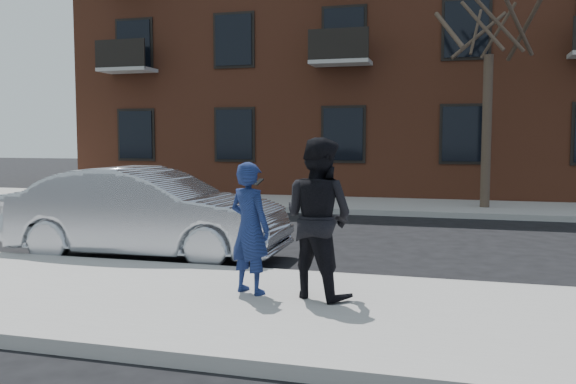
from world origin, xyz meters
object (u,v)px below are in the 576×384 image
(man_peacoat, at_px, (318,218))
(street_tree, at_px, (490,11))
(silver_sedan, at_px, (147,213))
(man_hoodie, at_px, (250,228))

(man_peacoat, bearing_deg, street_tree, -78.47)
(street_tree, relative_size, silver_sedan, 1.44)
(silver_sedan, distance_m, man_hoodie, 3.49)
(street_tree, bearing_deg, silver_sedan, -123.95)
(street_tree, distance_m, man_hoodie, 12.16)
(man_hoodie, bearing_deg, silver_sedan, -17.00)
(man_peacoat, bearing_deg, man_hoodie, 27.48)
(man_peacoat, bearing_deg, silver_sedan, -8.84)
(street_tree, relative_size, man_hoodie, 4.22)
(silver_sedan, bearing_deg, street_tree, -35.97)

